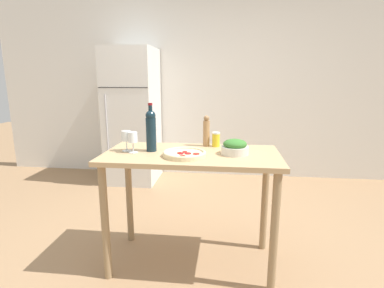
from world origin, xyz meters
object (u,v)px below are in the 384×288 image
Objects in this scene: refrigerator at (133,116)px; salt_canister at (216,139)px; pepper_mill at (206,131)px; wine_glass_far at (126,137)px; wine_glass_near at (133,138)px; salad_bowl at (235,147)px; homemade_pizza at (184,154)px; wine_bottle at (151,130)px.

refrigerator reaches higher than salt_canister.
refrigerator reaches higher than pepper_mill.
pepper_mill is at bearing -55.35° from refrigerator.
wine_glass_far is 1.33× the size of salt_canister.
wine_glass_near is (0.62, -1.94, 0.09)m from refrigerator.
salad_bowl is (0.23, -0.24, -0.07)m from pepper_mill.
homemade_pizza is 2.63× the size of salt_canister.
wine_glass_near is 0.51× the size of homemade_pizza.
wine_glass_near is at bearing -72.24° from refrigerator.
refrigerator is 1.98m from wine_glass_far.
wine_glass_near is at bearing -155.54° from salt_canister.
wine_bottle is 0.46m from pepper_mill.
salad_bowl is (0.63, -0.02, -0.11)m from wine_bottle.
refrigerator reaches higher than salad_bowl.
wine_glass_near is 0.75m from salad_bowl.
refrigerator reaches higher than wine_glass_far.
refrigerator is 2.02m from pepper_mill.
wine_glass_near is 0.60m from pepper_mill.
refrigerator is 5.07× the size of wine_bottle.
pepper_mill is at bearing 172.59° from salt_canister.
wine_glass_near and wine_glass_far have the same top height.
refrigerator is 11.85× the size of wine_glass_far.
wine_bottle is 0.33m from homemade_pizza.
refrigerator is 9.14× the size of salad_bowl.
wine_bottle reaches higher than pepper_mill.
wine_bottle is at bearing -68.36° from refrigerator.
wine_bottle is at bearing 27.03° from wine_glass_near.
pepper_mill is at bearing 132.67° from salad_bowl.
wine_glass_far is at bearing 179.65° from salad_bowl.
pepper_mill reaches higher than salad_bowl.
wine_glass_far is 0.62× the size of pepper_mill.
refrigerator reaches higher than wine_glass_near.
refrigerator is at bearing 124.65° from pepper_mill.
salad_bowl is at bearing -54.22° from refrigerator.
wine_glass_far is at bearing 144.31° from wine_glass_near.
wine_glass_near reaches higher than salt_canister.
refrigerator is at bearing 107.76° from wine_glass_near.
refrigerator is at bearing 106.42° from wine_glass_far.
wine_glass_far is 0.71m from salt_canister.
salad_bowl reaches higher than homemade_pizza.
salt_canister is (0.21, 0.33, 0.04)m from homemade_pizza.
pepper_mill is (0.40, 0.22, -0.04)m from wine_bottle.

